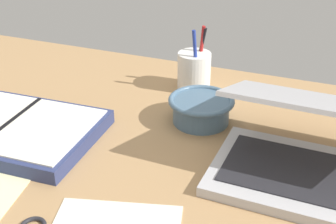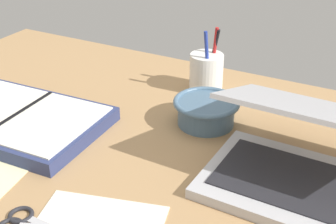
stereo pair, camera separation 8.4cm
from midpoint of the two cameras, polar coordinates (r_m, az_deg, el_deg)
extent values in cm
cube|color=tan|center=(81.28, -7.06, -8.26)|extent=(140.00, 100.00, 2.00)
cube|color=#B7B7BC|center=(79.76, 14.21, -8.15)|extent=(33.24, 21.62, 1.80)
cube|color=#232328|center=(79.17, 14.30, -7.56)|extent=(29.16, 15.70, 0.24)
cube|color=#B7B7BC|center=(80.32, 16.04, 0.92)|extent=(33.21, 20.84, 7.21)
cube|color=silver|center=(79.98, 15.97, 0.68)|extent=(30.54, 18.65, 6.11)
cylinder|color=slate|center=(94.36, 1.50, 0.04)|extent=(11.37, 11.37, 4.83)
torus|color=slate|center=(93.24, 1.52, 1.35)|extent=(13.38, 13.38, 1.07)
cylinder|color=white|center=(107.61, 0.96, 4.95)|extent=(7.63, 7.63, 8.76)
cylinder|color=black|center=(107.90, 1.63, 6.94)|extent=(3.28, 1.50, 13.40)
cylinder|color=#233899|center=(104.29, 1.08, 6.29)|extent=(1.92, 1.34, 13.96)
cylinder|color=#B21E1E|center=(107.65, 1.76, 6.98)|extent=(1.95, 1.31, 13.84)
cube|color=navy|center=(96.48, -20.97, -2.05)|extent=(33.97, 24.00, 2.75)
cube|color=silver|center=(91.15, -17.23, -2.11)|extent=(16.13, 21.23, 0.30)
cube|color=black|center=(95.69, -21.14, -1.18)|extent=(1.64, 20.64, 0.30)
camera|label=1|loc=(0.04, -92.86, -1.55)|focal=50.00mm
camera|label=2|loc=(0.04, 87.14, 1.55)|focal=50.00mm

